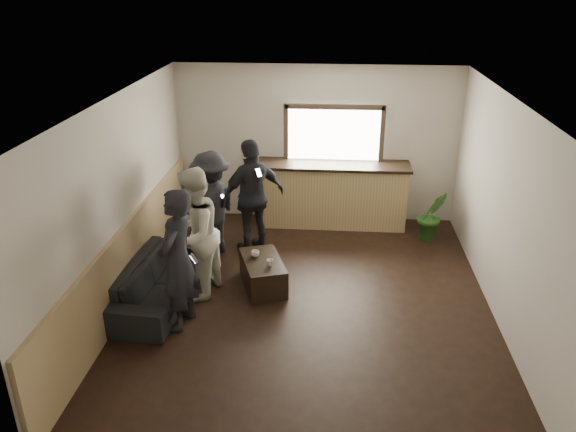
# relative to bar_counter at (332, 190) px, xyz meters

# --- Properties ---
(ground) EXTENTS (5.00, 6.00, 0.01)m
(ground) POSITION_rel_bar_counter_xyz_m (-0.30, -2.70, -0.64)
(ground) COLOR black
(room_shell) EXTENTS (5.01, 6.01, 2.80)m
(room_shell) POSITION_rel_bar_counter_xyz_m (-1.04, -2.70, 0.83)
(room_shell) COLOR silver
(room_shell) RESTS_ON ground
(bar_counter) EXTENTS (2.70, 0.68, 2.13)m
(bar_counter) POSITION_rel_bar_counter_xyz_m (0.00, 0.00, 0.00)
(bar_counter) COLOR tan
(bar_counter) RESTS_ON ground
(sofa) EXTENTS (0.96, 2.12, 0.60)m
(sofa) POSITION_rel_bar_counter_xyz_m (-2.34, -2.81, -0.34)
(sofa) COLOR black
(sofa) RESTS_ON ground
(coffee_table) EXTENTS (0.81, 1.07, 0.42)m
(coffee_table) POSITION_rel_bar_counter_xyz_m (-0.97, -2.31, -0.43)
(coffee_table) COLOR black
(coffee_table) RESTS_ON ground
(cup_a) EXTENTS (0.16, 0.16, 0.09)m
(cup_a) POSITION_rel_bar_counter_xyz_m (-1.08, -2.21, -0.17)
(cup_a) COLOR silver
(cup_a) RESTS_ON coffee_table
(cup_b) EXTENTS (0.13, 0.13, 0.09)m
(cup_b) POSITION_rel_bar_counter_xyz_m (-0.84, -2.47, -0.17)
(cup_b) COLOR silver
(cup_b) RESTS_ON coffee_table
(potted_plant) EXTENTS (0.57, 0.50, 0.87)m
(potted_plant) POSITION_rel_bar_counter_xyz_m (1.70, -0.52, -0.20)
(potted_plant) COLOR #2D6623
(potted_plant) RESTS_ON ground
(person_a) EXTENTS (0.56, 0.75, 1.87)m
(person_a) POSITION_rel_bar_counter_xyz_m (-1.89, -3.37, 0.29)
(person_a) COLOR black
(person_a) RESTS_ON ground
(person_b) EXTENTS (0.89, 1.05, 1.88)m
(person_b) POSITION_rel_bar_counter_xyz_m (-1.86, -2.63, 0.30)
(person_b) COLOR beige
(person_b) RESTS_ON ground
(person_c) EXTENTS (1.00, 1.27, 1.72)m
(person_c) POSITION_rel_bar_counter_xyz_m (-1.89, -1.35, 0.22)
(person_c) COLOR black
(person_c) RESTS_ON ground
(person_d) EXTENTS (1.16, 1.02, 1.88)m
(person_d) POSITION_rel_bar_counter_xyz_m (-1.25, -1.18, 0.30)
(person_d) COLOR black
(person_d) RESTS_ON ground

